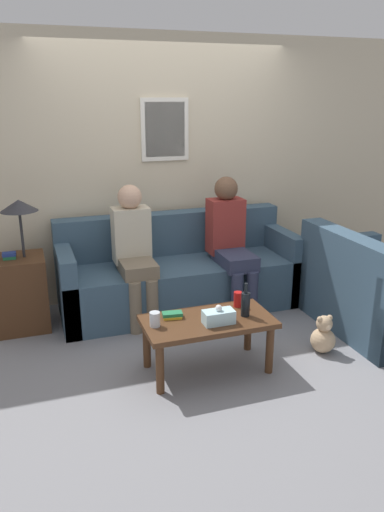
# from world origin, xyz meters

# --- Properties ---
(ground_plane) EXTENTS (16.00, 16.00, 0.00)m
(ground_plane) POSITION_xyz_m (0.00, 0.00, 0.00)
(ground_plane) COLOR gray
(wall_back) EXTENTS (9.00, 0.08, 2.60)m
(wall_back) POSITION_xyz_m (0.00, 0.94, 1.30)
(wall_back) COLOR beige
(wall_back) RESTS_ON ground_plane
(couch_main) EXTENTS (2.31, 0.83, 0.90)m
(couch_main) POSITION_xyz_m (0.00, 0.49, 0.32)
(couch_main) COLOR #385166
(couch_main) RESTS_ON ground_plane
(couch_side) EXTENTS (0.83, 1.26, 0.90)m
(couch_side) POSITION_xyz_m (1.48, -0.55, 0.33)
(couch_side) COLOR #385166
(couch_side) RESTS_ON ground_plane
(coffee_table) EXTENTS (0.98, 0.50, 0.42)m
(coffee_table) POSITION_xyz_m (-0.16, -0.76, 0.36)
(coffee_table) COLOR #4C2D19
(coffee_table) RESTS_ON ground_plane
(side_table_with_lamp) EXTENTS (0.44, 0.44, 1.18)m
(side_table_with_lamp) POSITION_xyz_m (-1.47, 0.48, 0.39)
(side_table_with_lamp) COLOR #4C2D19
(side_table_with_lamp) RESTS_ON ground_plane
(wine_bottle) EXTENTS (0.07, 0.07, 0.26)m
(wine_bottle) POSITION_xyz_m (0.13, -0.79, 0.52)
(wine_bottle) COLOR black
(wine_bottle) RESTS_ON coffee_table
(drinking_glass) EXTENTS (0.08, 0.08, 0.11)m
(drinking_glass) POSITION_xyz_m (-0.57, -0.74, 0.48)
(drinking_glass) COLOR silver
(drinking_glass) RESTS_ON coffee_table
(book_stack) EXTENTS (0.16, 0.11, 0.04)m
(book_stack) POSITION_xyz_m (-0.41, -0.64, 0.45)
(book_stack) COLOR gold
(book_stack) RESTS_ON coffee_table
(soda_can) EXTENTS (0.07, 0.07, 0.12)m
(soda_can) POSITION_xyz_m (0.15, -0.61, 0.49)
(soda_can) COLOR red
(soda_can) RESTS_ON coffee_table
(tissue_box) EXTENTS (0.23, 0.12, 0.15)m
(tissue_box) POSITION_xyz_m (-0.11, -0.85, 0.48)
(tissue_box) COLOR silver
(tissue_box) RESTS_ON coffee_table
(person_left) EXTENTS (0.34, 0.60, 1.25)m
(person_left) POSITION_xyz_m (-0.46, 0.36, 0.70)
(person_left) COLOR #756651
(person_left) RESTS_ON ground_plane
(person_right) EXTENTS (0.34, 0.66, 1.28)m
(person_right) POSITION_xyz_m (0.47, 0.32, 0.71)
(person_right) COLOR #2D334C
(person_right) RESTS_ON ground_plane
(teddy_bear) EXTENTS (0.21, 0.21, 0.32)m
(teddy_bear) POSITION_xyz_m (0.84, -0.80, 0.14)
(teddy_bear) COLOR tan
(teddy_bear) RESTS_ON ground_plane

